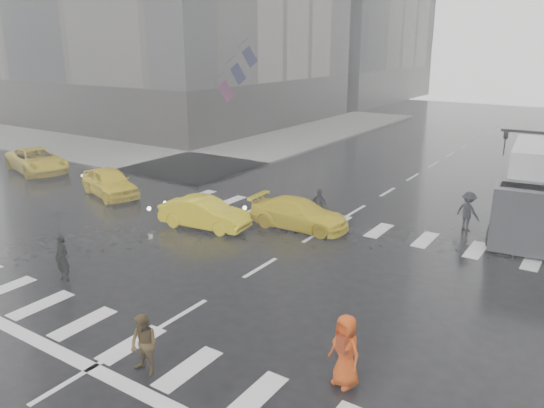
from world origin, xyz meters
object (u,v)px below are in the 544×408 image
Objects in this scene: taxi_mid at (204,213)px; box_truck at (539,189)px; pedestrian_brown at (144,345)px; taxi_front at (110,182)px; pedestrian_orange at (345,351)px.

taxi_mid is 0.59× the size of box_truck.
pedestrian_brown is 0.39× the size of taxi_mid.
box_truck is at bearing -66.63° from taxi_mid.
taxi_mid is at bearing -154.86° from box_truck.
pedestrian_brown is 16.41m from taxi_front.
pedestrian_orange reaches higher than taxi_front.
pedestrian_brown reaches higher than taxi_front.
box_truck is at bearing -54.12° from taxi_front.
box_truck reaches higher than taxi_front.
box_truck is (19.29, 6.10, 1.18)m from taxi_front.
taxi_front is at bearing 175.02° from pedestrian_orange.
taxi_mid is (-5.70, 8.89, -0.11)m from pedestrian_brown.
box_truck is at bearing 100.75° from pedestrian_orange.
pedestrian_brown is at bearing -154.96° from taxi_mid.
taxi_front reaches higher than taxi_mid.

